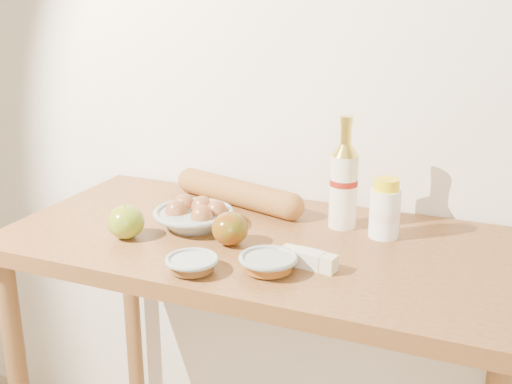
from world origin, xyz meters
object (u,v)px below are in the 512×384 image
table (261,285)px  bourbon_bottle (344,183)px  cream_bottle (385,210)px  egg_bowl (195,216)px  baguette (238,193)px

table → bourbon_bottle: bearing=42.4°
bourbon_bottle → cream_bottle: size_ratio=1.94×
bourbon_bottle → cream_bottle: bearing=-4.6°
bourbon_bottle → egg_bowl: bearing=-148.3°
egg_bowl → table: bearing=0.2°
table → baguette: (-0.14, 0.18, 0.16)m
bourbon_bottle → table: bearing=-129.2°
table → bourbon_bottle: (0.15, 0.14, 0.23)m
bourbon_bottle → cream_bottle: 0.12m
bourbon_bottle → baguette: (-0.30, 0.04, -0.08)m
table → cream_bottle: 0.34m
cream_bottle → bourbon_bottle: bearing=176.8°
table → bourbon_bottle: bourbon_bottle is taller
cream_bottle → baguette: cream_bottle is taller
baguette → cream_bottle: bearing=6.8°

